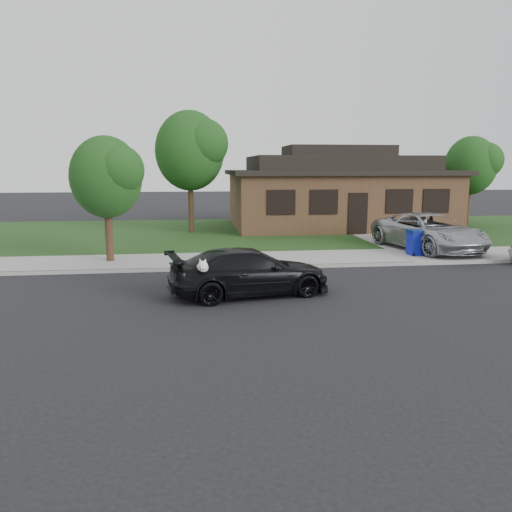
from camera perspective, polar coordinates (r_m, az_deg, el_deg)
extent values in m
plane|color=black|center=(14.85, 10.12, -4.00)|extent=(120.00, 120.00, 0.00)
cube|color=gray|center=(19.56, 5.84, -0.29)|extent=(60.00, 3.00, 0.12)
cube|color=gray|center=(18.13, 6.89, -1.14)|extent=(60.00, 0.12, 0.12)
cube|color=#193814|center=(27.32, 2.12, 2.75)|extent=(60.00, 13.00, 0.13)
cube|color=gray|center=(26.13, 16.31, 2.02)|extent=(4.50, 13.00, 0.14)
imported|color=black|center=(14.10, -0.76, -1.83)|extent=(4.85, 2.71, 1.33)
ellipsoid|color=white|center=(13.15, -6.10, -1.38)|extent=(0.34, 0.40, 0.30)
sphere|color=white|center=(12.91, -6.09, -1.15)|extent=(0.26, 0.26, 0.26)
cube|color=white|center=(12.80, -6.08, -1.46)|extent=(0.09, 0.12, 0.08)
sphere|color=black|center=(12.74, -6.07, -1.51)|extent=(0.04, 0.04, 0.04)
cone|color=white|center=(12.93, -6.40, -0.53)|extent=(0.11, 0.11, 0.14)
cone|color=white|center=(12.93, -5.82, -0.51)|extent=(0.11, 0.11, 0.14)
imported|color=#A4A6AB|center=(22.17, 19.14, 2.64)|extent=(3.64, 5.91, 1.53)
cube|color=#0E179B|center=(20.77, 17.81, 1.34)|extent=(0.59, 0.59, 0.92)
cube|color=#071955|center=(20.70, 17.89, 2.74)|extent=(0.64, 0.64, 0.10)
cylinder|color=black|center=(20.50, 17.56, 0.14)|extent=(0.06, 0.15, 0.14)
cylinder|color=black|center=(20.67, 18.59, 0.16)|extent=(0.06, 0.15, 0.14)
cube|color=#422B1C|center=(29.99, 9.14, 6.30)|extent=(12.00, 8.00, 3.00)
cube|color=black|center=(29.93, 9.23, 9.41)|extent=(12.60, 8.60, 0.25)
cube|color=black|center=(29.93, 9.26, 10.41)|extent=(10.00, 6.50, 0.80)
cube|color=black|center=(29.94, 9.30, 11.75)|extent=(6.00, 3.50, 0.60)
cube|color=black|center=(26.19, 11.56, 4.80)|extent=(1.00, 0.06, 2.10)
cube|color=black|center=(25.16, 2.89, 6.15)|extent=(1.30, 0.05, 1.10)
cube|color=black|center=(25.63, 7.76, 6.14)|extent=(1.30, 0.05, 1.10)
cube|color=black|center=(26.92, 16.07, 6.03)|extent=(1.30, 0.05, 1.10)
cube|color=black|center=(27.77, 19.89, 5.94)|extent=(1.30, 0.05, 1.10)
cylinder|color=#332114|center=(26.84, -7.43, 5.34)|extent=(0.28, 0.28, 2.48)
ellipsoid|color=#143811|center=(26.76, -7.58, 11.83)|extent=(3.60, 3.60, 4.14)
sphere|color=#26591E|center=(26.24, -6.00, 12.69)|extent=(2.52, 2.52, 2.52)
cylinder|color=#332114|center=(32.71, 23.01, 5.08)|extent=(0.28, 0.28, 2.03)
ellipsoid|color=#143811|center=(32.62, 23.32, 9.48)|extent=(3.00, 3.00, 3.45)
sphere|color=#26591E|center=(32.54, 24.69, 9.91)|extent=(2.10, 2.10, 2.10)
cylinder|color=#332114|center=(19.38, -16.43, 2.13)|extent=(0.28, 0.28, 1.80)
ellipsoid|color=#143811|center=(19.21, -16.76, 8.63)|extent=(2.60, 2.60, 2.99)
sphere|color=#26591E|center=(18.75, -15.41, 9.46)|extent=(1.82, 1.82, 1.82)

